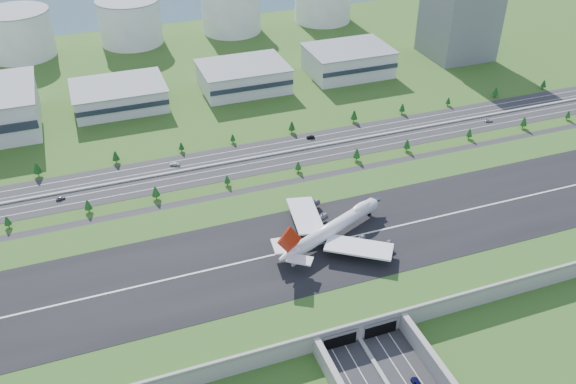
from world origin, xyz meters
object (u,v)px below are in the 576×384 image
object	(u,v)px
boeing_747	(333,228)
office_tower	(459,21)
car_7	(175,164)
car_4	(61,198)
car_5	(311,137)
car_2	(417,383)
fuel_tank_a	(19,34)
car_6	(489,120)

from	to	relation	value
boeing_747	office_tower	bearing A→B (deg)	21.91
car_7	office_tower	bearing A→B (deg)	135.67
car_4	car_5	size ratio (longest dim) A/B	0.95
car_2	car_5	bearing A→B (deg)	-100.55
office_tower	fuel_tank_a	world-z (taller)	office_tower
fuel_tank_a	car_4	size ratio (longest dim) A/B	10.56
fuel_tank_a	boeing_747	distance (m)	334.55
car_7	car_5	bearing A→B (deg)	116.87
car_5	car_6	distance (m)	115.79
office_tower	car_2	size ratio (longest dim) A/B	9.72
car_2	car_6	xyz separation A→B (m)	(146.48, 163.86, -0.07)
fuel_tank_a	car_2	xyz separation A→B (m)	(129.82, -386.02, -16.59)
fuel_tank_a	car_6	bearing A→B (deg)	-38.80
car_4	car_7	distance (m)	63.27
boeing_747	car_7	distance (m)	114.04
office_tower	car_7	xyz separation A→B (m)	(-241.36, -92.36, -26.53)
car_2	fuel_tank_a	bearing A→B (deg)	-71.95
office_tower	boeing_747	distance (m)	270.11
boeing_747	car_2	xyz separation A→B (m)	(-1.41, -78.30, -12.95)
car_2	car_7	bearing A→B (deg)	-74.55
car_6	boeing_747	bearing A→B (deg)	130.70
car_4	car_2	bearing A→B (deg)	-158.12
office_tower	car_6	size ratio (longest dim) A/B	10.62
fuel_tank_a	car_7	size ratio (longest dim) A/B	8.58
office_tower	car_7	distance (m)	259.79
car_6	car_2	bearing A→B (deg)	148.37
car_2	boeing_747	bearing A→B (deg)	-91.57
fuel_tank_a	car_2	world-z (taller)	fuel_tank_a
car_4	car_5	world-z (taller)	car_5
office_tower	fuel_tank_a	bearing A→B (deg)	160.23
office_tower	car_7	world-z (taller)	office_tower
car_5	car_6	bearing A→B (deg)	90.17
boeing_747	car_4	bearing A→B (deg)	119.19
car_4	car_5	xyz separation A→B (m)	(145.02, 16.90, 0.02)
car_6	car_7	xyz separation A→B (m)	(-197.67, 14.79, 0.13)
office_tower	fuel_tank_a	distance (m)	340.18
boeing_747	car_5	bearing A→B (deg)	49.80
car_5	car_7	xyz separation A→B (m)	(-83.27, -3.11, 0.02)
boeing_747	car_5	distance (m)	108.68
boeing_747	car_4	size ratio (longest dim) A/B	13.21
fuel_tank_a	car_4	distance (m)	222.41
office_tower	car_5	xyz separation A→B (m)	(-158.09, -89.25, -26.56)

